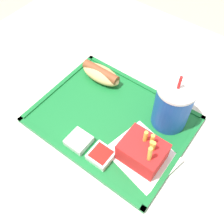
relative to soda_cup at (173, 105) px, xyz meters
The scene contains 9 objects.
ground_plane 0.83m from the soda_cup, 140.83° to the right, with size 8.00×8.00×0.00m, color #ADA393.
dining_table 0.47m from the soda_cup, 140.83° to the right, with size 1.20×1.04×0.75m.
food_tray 0.16m from the soda_cup, 145.55° to the right, with size 0.40×0.30×0.01m.
paper_napkin 0.14m from the soda_cup, 89.40° to the right, with size 0.17×0.16×0.00m.
soda_cup is the anchor object (origin of this frame).
hot_dog_far 0.24m from the soda_cup, behind, with size 0.13×0.06×0.04m.
fries_carton 0.14m from the soda_cup, 88.75° to the right, with size 0.10×0.08×0.11m.
sauce_cup_mayo 0.24m from the soda_cup, 127.02° to the right, with size 0.05×0.05×0.02m.
sauce_cup_ketchup 0.21m from the soda_cup, 111.83° to the right, with size 0.05×0.05×0.02m.
Camera 1 is at (0.22, -0.31, 1.33)m, focal length 42.00 mm.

